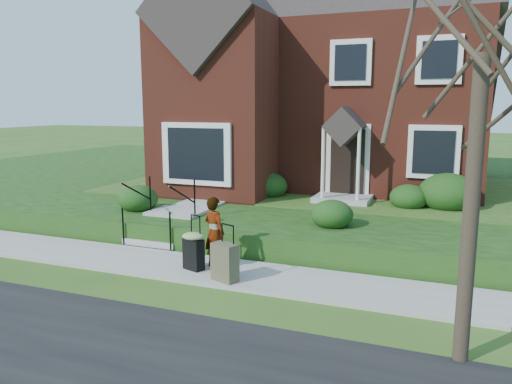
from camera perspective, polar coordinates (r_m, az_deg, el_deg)
The scene contains 11 objects.
ground at distance 10.26m, azimuth -3.18°, elevation -9.41°, with size 120.00×120.00×0.00m, color #2D5119.
sidewalk at distance 10.25m, azimuth -3.19°, elevation -9.20°, with size 60.00×1.60×0.08m, color #9E9B93.
terrace at distance 19.94m, azimuth 20.98°, elevation 0.32°, with size 44.00×20.00×0.60m, color #18380F.
walkway at distance 15.52m, azimuth -3.93°, elevation -0.37°, with size 1.20×6.00×0.06m, color #9E9B93.
main_house at distance 18.99m, azimuth 8.64°, elevation 15.44°, with size 10.40×10.20×9.40m.
front_steps at distance 12.83m, azimuth -9.96°, elevation -3.39°, with size 1.40×2.02×1.50m.
foundation_shrubs at distance 14.19m, azimuth 7.19°, elevation 0.31°, with size 9.57×4.52×1.09m.
woman at distance 10.30m, azimuth -4.79°, elevation -4.59°, with size 0.54×0.35×1.48m, color #999999.
suitcase_black at distance 10.26m, azimuth -7.16°, elevation -6.43°, with size 0.57×0.51×1.13m.
suitcase_olive at distance 9.59m, azimuth -3.58°, elevation -7.99°, with size 0.57×0.44×1.09m.
tree_verge at distance 6.89m, azimuth 24.75°, elevation 17.37°, with size 4.39×4.39×6.28m.
Camera 1 is at (4.05, -8.80, 3.39)m, focal length 35.00 mm.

